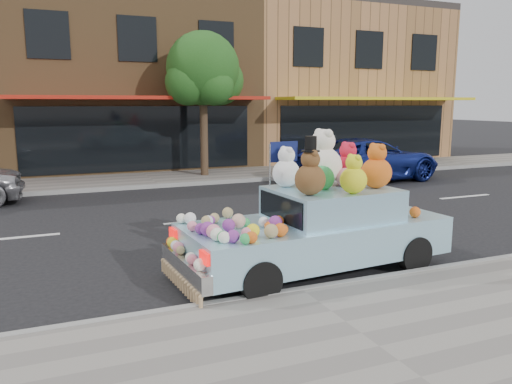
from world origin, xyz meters
name	(u,v)px	position (x,y,z in m)	size (l,w,h in m)	color
ground	(202,221)	(0.00, 0.00, 0.00)	(120.00, 120.00, 0.00)	black
near_sidewalk	(361,338)	(0.00, -6.50, 0.06)	(60.00, 3.00, 0.12)	gray
far_sidewalk	(150,179)	(0.00, 6.50, 0.06)	(60.00, 3.00, 0.12)	gray
near_kerb	(301,292)	(0.00, -5.00, 0.07)	(60.00, 0.12, 0.13)	gray
far_kerb	(159,186)	(0.00, 5.00, 0.07)	(60.00, 0.12, 0.13)	gray
storefront_mid	(124,82)	(0.00, 11.97, 3.64)	(10.00, 9.80, 7.30)	brown
storefront_right	(323,85)	(10.00, 11.97, 3.64)	(10.00, 9.80, 7.30)	#A67145
street_tree	(203,75)	(2.03, 6.55, 3.69)	(3.00, 2.70, 5.22)	#38281C
car_blue	(367,160)	(7.12, 3.70, 0.75)	(2.49, 5.41, 1.50)	navy
art_car	(318,222)	(0.77, -4.07, 0.82)	(4.60, 2.07, 2.29)	black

